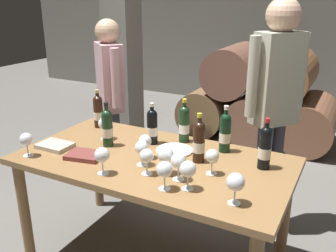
{
  "coord_description": "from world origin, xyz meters",
  "views": [
    {
      "loc": [
        1.07,
        -1.83,
        1.73
      ],
      "look_at": [
        0.0,
        0.2,
        0.91
      ],
      "focal_mm": 39.65,
      "sensor_mm": 36.0,
      "label": 1
    }
  ],
  "objects_px": {
    "wine_glass_1": "(178,161)",
    "tasting_notebook": "(85,155)",
    "wine_glass_0": "(212,157)",
    "wine_glass_9": "(102,156)",
    "wine_bottle_5": "(107,127)",
    "serving_plate": "(174,150)",
    "wine_bottle_1": "(199,141)",
    "wine_glass_6": "(142,148)",
    "wine_glass_3": "(236,183)",
    "wine_glass_2": "(26,140)",
    "wine_glass_11": "(104,124)",
    "wine_bottle_4": "(184,124)",
    "dining_table": "(153,171)",
    "wine_glass_8": "(145,142)",
    "sommelier_presenting": "(275,97)",
    "wine_bottle_2": "(225,132)",
    "wine_glass_7": "(166,155)",
    "wine_bottle_6": "(152,126)",
    "wine_bottle_0": "(265,147)",
    "leather_ledger": "(55,146)",
    "wine_glass_4": "(188,170)",
    "wine_bottle_3": "(98,111)",
    "wine_glass_5": "(165,170)",
    "wine_glass_10": "(147,156)",
    "taster_seated_left": "(111,92)"
  },
  "relations": [
    {
      "from": "wine_bottle_6",
      "to": "leather_ledger",
      "type": "height_order",
      "value": "wine_bottle_6"
    },
    {
      "from": "wine_glass_3",
      "to": "wine_bottle_0",
      "type": "bearing_deg",
      "value": 86.72
    },
    {
      "from": "wine_bottle_3",
      "to": "sommelier_presenting",
      "type": "xyz_separation_m",
      "value": [
        1.22,
        0.44,
        0.16
      ]
    },
    {
      "from": "wine_glass_3",
      "to": "wine_bottle_6",
      "type": "bearing_deg",
      "value": 146.55
    },
    {
      "from": "wine_bottle_3",
      "to": "wine_glass_5",
      "type": "bearing_deg",
      "value": -34.55
    },
    {
      "from": "dining_table",
      "to": "wine_bottle_5",
      "type": "bearing_deg",
      "value": 174.39
    },
    {
      "from": "wine_glass_7",
      "to": "wine_glass_11",
      "type": "relative_size",
      "value": 1.02
    },
    {
      "from": "taster_seated_left",
      "to": "wine_glass_11",
      "type": "bearing_deg",
      "value": -57.73
    },
    {
      "from": "wine_bottle_0",
      "to": "wine_glass_0",
      "type": "bearing_deg",
      "value": -138.38
    },
    {
      "from": "wine_bottle_2",
      "to": "wine_glass_6",
      "type": "bearing_deg",
      "value": -130.62
    },
    {
      "from": "wine_bottle_1",
      "to": "wine_glass_10",
      "type": "relative_size",
      "value": 1.99
    },
    {
      "from": "wine_glass_1",
      "to": "wine_glass_6",
      "type": "bearing_deg",
      "value": 166.26
    },
    {
      "from": "wine_glass_2",
      "to": "wine_glass_6",
      "type": "relative_size",
      "value": 1.0
    },
    {
      "from": "wine_bottle_4",
      "to": "wine_glass_5",
      "type": "bearing_deg",
      "value": -73.2
    },
    {
      "from": "wine_bottle_3",
      "to": "wine_glass_4",
      "type": "bearing_deg",
      "value": -29.24
    },
    {
      "from": "wine_bottle_6",
      "to": "serving_plate",
      "type": "relative_size",
      "value": 1.2
    },
    {
      "from": "wine_glass_1",
      "to": "tasting_notebook",
      "type": "relative_size",
      "value": 0.72
    },
    {
      "from": "wine_bottle_5",
      "to": "wine_glass_7",
      "type": "distance_m",
      "value": 0.58
    },
    {
      "from": "wine_glass_3",
      "to": "wine_bottle_1",
      "type": "bearing_deg",
      "value": 133.39
    },
    {
      "from": "wine_glass_0",
      "to": "wine_glass_9",
      "type": "xyz_separation_m",
      "value": [
        -0.55,
        -0.28,
        0.01
      ]
    },
    {
      "from": "wine_glass_6",
      "to": "serving_plate",
      "type": "bearing_deg",
      "value": 73.81
    },
    {
      "from": "tasting_notebook",
      "to": "wine_glass_8",
      "type": "bearing_deg",
      "value": 14.66
    },
    {
      "from": "wine_glass_7",
      "to": "wine_bottle_6",
      "type": "bearing_deg",
      "value": 129.32
    },
    {
      "from": "wine_glass_4",
      "to": "leather_ledger",
      "type": "distance_m",
      "value": 1.03
    },
    {
      "from": "wine_glass_10",
      "to": "wine_glass_1",
      "type": "bearing_deg",
      "value": 6.31
    },
    {
      "from": "wine_glass_0",
      "to": "wine_glass_7",
      "type": "relative_size",
      "value": 0.92
    },
    {
      "from": "wine_glass_11",
      "to": "wine_bottle_4",
      "type": "bearing_deg",
      "value": 22.77
    },
    {
      "from": "wine_bottle_5",
      "to": "wine_glass_2",
      "type": "bearing_deg",
      "value": -132.55
    },
    {
      "from": "dining_table",
      "to": "wine_bottle_1",
      "type": "distance_m",
      "value": 0.36
    },
    {
      "from": "wine_glass_8",
      "to": "leather_ledger",
      "type": "bearing_deg",
      "value": -167.59
    },
    {
      "from": "wine_bottle_5",
      "to": "wine_glass_9",
      "type": "xyz_separation_m",
      "value": [
        0.23,
        -0.36,
        -0.02
      ]
    },
    {
      "from": "wine_bottle_5",
      "to": "wine_bottle_0",
      "type": "bearing_deg",
      "value": 8.01
    },
    {
      "from": "wine_bottle_5",
      "to": "serving_plate",
      "type": "xyz_separation_m",
      "value": [
        0.44,
        0.12,
        -0.12
      ]
    },
    {
      "from": "wine_bottle_2",
      "to": "wine_glass_3",
      "type": "distance_m",
      "value": 0.64
    },
    {
      "from": "wine_bottle_5",
      "to": "serving_plate",
      "type": "relative_size",
      "value": 1.26
    },
    {
      "from": "wine_glass_3",
      "to": "wine_bottle_3",
      "type": "bearing_deg",
      "value": 155.1
    },
    {
      "from": "wine_bottle_1",
      "to": "wine_glass_6",
      "type": "bearing_deg",
      "value": -143.46
    },
    {
      "from": "wine_bottle_0",
      "to": "leather_ledger",
      "type": "xyz_separation_m",
      "value": [
        -1.31,
        -0.34,
        -0.12
      ]
    },
    {
      "from": "wine_bottle_6",
      "to": "wine_glass_4",
      "type": "bearing_deg",
      "value": -44.09
    },
    {
      "from": "dining_table",
      "to": "wine_glass_5",
      "type": "relative_size",
      "value": 10.64
    },
    {
      "from": "wine_bottle_0",
      "to": "sommelier_presenting",
      "type": "bearing_deg",
      "value": 98.13
    },
    {
      "from": "sommelier_presenting",
      "to": "wine_bottle_2",
      "type": "bearing_deg",
      "value": -114.92
    },
    {
      "from": "wine_bottle_1",
      "to": "wine_bottle_4",
      "type": "relative_size",
      "value": 1.01
    },
    {
      "from": "wine_glass_8",
      "to": "wine_glass_11",
      "type": "height_order",
      "value": "wine_glass_11"
    },
    {
      "from": "wine_glass_1",
      "to": "wine_bottle_5",
      "type": "bearing_deg",
      "value": 160.72
    },
    {
      "from": "wine_glass_11",
      "to": "sommelier_presenting",
      "type": "height_order",
      "value": "sommelier_presenting"
    },
    {
      "from": "wine_glass_4",
      "to": "wine_bottle_3",
      "type": "bearing_deg",
      "value": 150.76
    },
    {
      "from": "wine_glass_7",
      "to": "wine_glass_8",
      "type": "xyz_separation_m",
      "value": [
        -0.22,
        0.13,
        -0.01
      ]
    },
    {
      "from": "wine_glass_1",
      "to": "dining_table",
      "type": "bearing_deg",
      "value": 144.97
    },
    {
      "from": "wine_glass_2",
      "to": "wine_bottle_6",
      "type": "bearing_deg",
      "value": 42.89
    }
  ]
}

